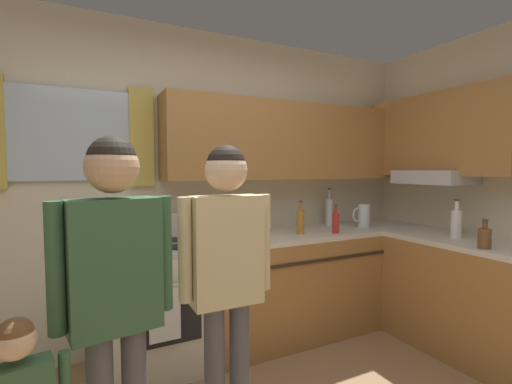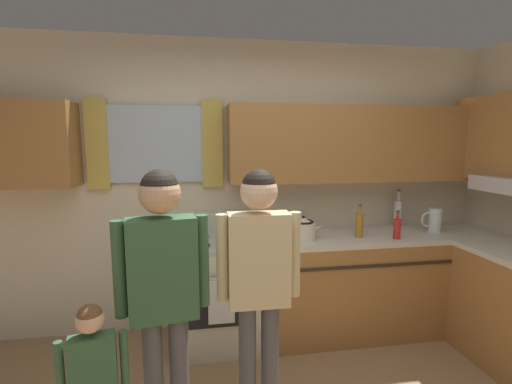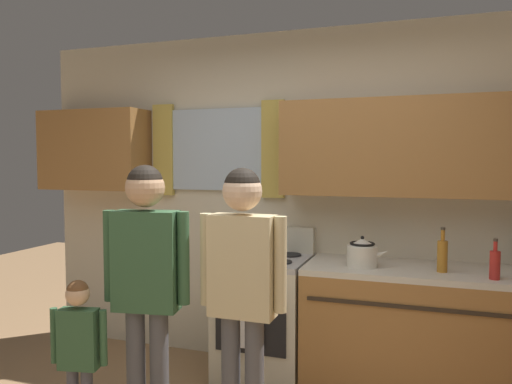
# 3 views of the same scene
# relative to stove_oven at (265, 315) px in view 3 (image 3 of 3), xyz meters

# --- Properties ---
(back_wall_unit) EXTENTS (4.60, 0.42, 2.60)m
(back_wall_unit) POSITION_rel_stove_oven_xyz_m (0.35, 0.28, 0.99)
(back_wall_unit) COLOR beige
(back_wall_unit) RESTS_ON ground
(stove_oven) EXTENTS (0.62, 0.67, 1.10)m
(stove_oven) POSITION_rel_stove_oven_xyz_m (0.00, 0.00, 0.00)
(stove_oven) COLOR beige
(stove_oven) RESTS_ON ground
(bottle_sauce_red) EXTENTS (0.06, 0.06, 0.25)m
(bottle_sauce_red) POSITION_rel_stove_oven_xyz_m (1.50, -0.19, 0.53)
(bottle_sauce_red) COLOR red
(bottle_sauce_red) RESTS_ON kitchen_counter_run
(bottle_oil_amber) EXTENTS (0.06, 0.06, 0.29)m
(bottle_oil_amber) POSITION_rel_stove_oven_xyz_m (1.21, -0.08, 0.54)
(bottle_oil_amber) COLOR #B27223
(bottle_oil_amber) RESTS_ON kitchen_counter_run
(stovetop_kettle) EXTENTS (0.27, 0.20, 0.21)m
(stovetop_kettle) POSITION_rel_stove_oven_xyz_m (0.71, -0.09, 0.53)
(stovetop_kettle) COLOR silver
(stovetop_kettle) RESTS_ON kitchen_counter_run
(adult_holding_child) EXTENTS (0.49, 0.21, 1.58)m
(adult_holding_child) POSITION_rel_stove_oven_xyz_m (-0.35, -1.05, 0.53)
(adult_holding_child) COLOR #4C4C51
(adult_holding_child) RESTS_ON ground
(adult_in_plaid) EXTENTS (0.49, 0.21, 1.57)m
(adult_in_plaid) POSITION_rel_stove_oven_xyz_m (0.18, -0.96, 0.52)
(adult_in_plaid) COLOR #4C4C51
(adult_in_plaid) RESTS_ON ground
(small_child) EXTENTS (0.32, 0.13, 0.96)m
(small_child) POSITION_rel_stove_oven_xyz_m (-0.68, -1.21, 0.13)
(small_child) COLOR #4C4C56
(small_child) RESTS_ON ground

